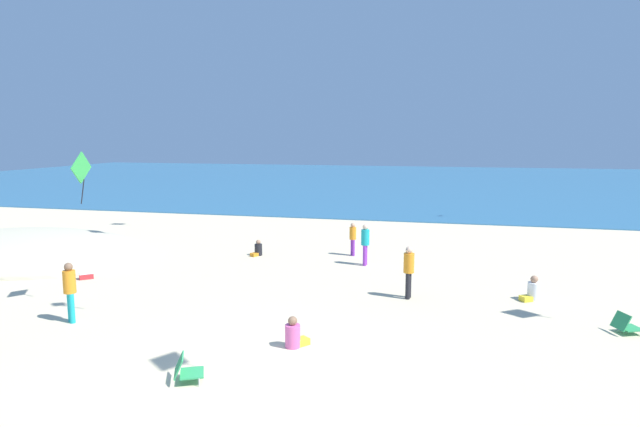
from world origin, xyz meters
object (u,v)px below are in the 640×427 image
Objects in this scene: cooler_box at (86,276)px; person_1 at (70,288)px; person_5 at (294,335)px; person_3 at (258,250)px; kite_green at (81,169)px; beach_chair_far_right at (626,325)px; person_0 at (532,291)px; person_6 at (353,237)px; person_4 at (409,268)px; person_2 at (365,242)px; beach_chair_near_camera at (186,369)px.

cooler_box is 4.97m from person_1.
cooler_box is 0.71× the size of person_5.
person_3 is at bearing 63.08° from person_5.
kite_green reaches higher than person_1.
cooler_box is (-17.39, 1.41, -0.13)m from beach_chair_far_right.
person_5 is (-6.22, -5.47, -0.00)m from person_0.
person_5 is (-8.21, -2.96, 0.05)m from beach_chair_far_right.
cooler_box is 0.39× the size of person_6.
person_5 is at bearing 71.28° from person_4.
beach_chair_far_right is at bearing 139.31° from person_1.
person_3 is at bearing -26.76° from person_4.
person_4 reaches higher than cooler_box.
person_0 is 0.56× the size of person_6.
beach_chair_far_right is at bearing -32.27° from person_5.
person_0 is at bearing 151.97° from person_2.
beach_chair_far_right is 15.03m from person_1.
cooler_box is 0.33× the size of person_4.
person_4 reaches higher than person_5.
person_2 is 8.91m from person_5.
person_2 is 4.60m from person_4.
person_2 reaches higher than person_5.
person_4 is (6.87, -4.77, 0.72)m from person_3.
person_6 is (8.72, 6.15, 0.71)m from cooler_box.
person_5 is (4.48, -9.53, 0.04)m from person_3.
kite_green is (-6.45, -9.00, 3.38)m from person_6.
person_0 is 8.29m from person_5.
person_2 reaches higher than person_3.
person_1 reaches higher than beach_chair_near_camera.
beach_chair_near_camera is 12.96m from person_6.
person_1 is 3.49m from kite_green.
person_4 is at bearing -22.12° from person_0.
person_1 is 6.59m from person_5.
person_0 is 0.47× the size of person_4.
beach_chair_near_camera is 0.47× the size of person_1.
person_2 is at bearing 35.76° from person_5.
person_0 is (-1.98, 2.51, 0.05)m from beach_chair_far_right.
person_3 is 10.53m from person_5.
person_3 is (-2.80, 11.91, -0.02)m from beach_chair_near_camera.
person_4 reaches higher than person_0.
person_5 is 8.10m from kite_green.
beach_chair_far_right is 11.52m from person_6.
person_2 is at bearing 110.11° from person_3.
kite_green is at bearing -157.41° from person_6.
person_1 is at bearing 34.78° from person_4.
person_2 is at bearing 119.50° from beach_chair_far_right.
beach_chair_near_camera is 0.48× the size of person_2.
beach_chair_near_camera is 11.14m from person_0.
person_5 is (-0.33, -8.88, -0.67)m from person_2.
person_6 is at bearing -171.75° from person_1.
beach_chair_far_right is 8.72m from person_5.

